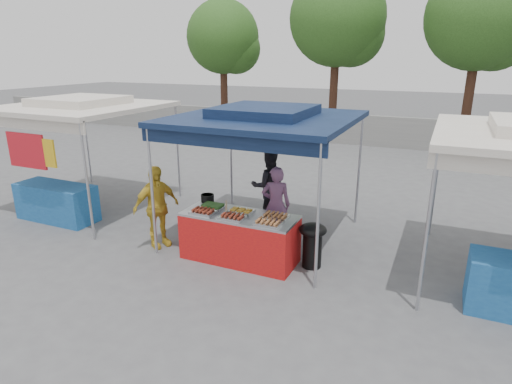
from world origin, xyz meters
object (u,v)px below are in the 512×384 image
at_px(vendor_woman, 276,205).
at_px(cooking_pot, 208,198).
at_px(helper_man, 269,186).
at_px(wok_burner, 312,241).
at_px(vendor_table, 240,237).
at_px(customer_person, 156,207).

bearing_deg(vendor_woman, cooking_pot, 8.88).
distance_m(vendor_woman, helper_man, 1.11).
bearing_deg(wok_burner, helper_man, 125.08).
distance_m(vendor_table, vendor_woman, 1.06).
bearing_deg(customer_person, vendor_table, -61.23).
bearing_deg(helper_man, wok_burner, 100.00).
relative_size(cooking_pot, vendor_woman, 0.16).
height_order(helper_man, customer_person, helper_man).
height_order(wok_burner, customer_person, customer_person).
height_order(vendor_table, customer_person, customer_person).
relative_size(vendor_table, vendor_woman, 1.33).
distance_m(vendor_table, customer_person, 1.70).
relative_size(wok_burner, customer_person, 0.50).
height_order(vendor_table, vendor_woman, vendor_woman).
bearing_deg(customer_person, vendor_woman, -36.10).
height_order(wok_burner, helper_man, helper_man).
relative_size(cooking_pot, wok_burner, 0.31).
relative_size(vendor_table, customer_person, 1.28).
relative_size(vendor_table, wok_burner, 2.54).
relative_size(cooking_pot, helper_man, 0.15).
height_order(cooking_pot, customer_person, customer_person).
bearing_deg(helper_man, vendor_woman, 87.78).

